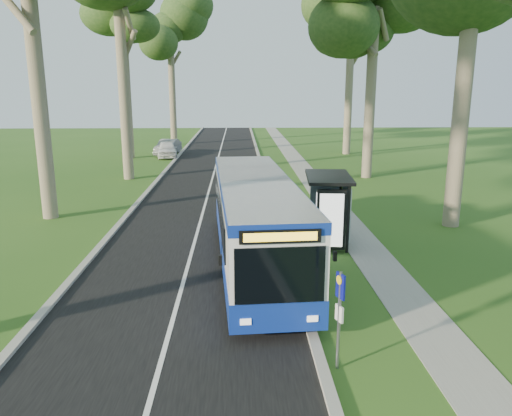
{
  "coord_description": "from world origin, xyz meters",
  "views": [
    {
      "loc": [
        -1.75,
        -14.73,
        5.91
      ],
      "look_at": [
        -1.13,
        2.96,
        1.6
      ],
      "focal_mm": 35.0,
      "sensor_mm": 36.0,
      "label": 1
    }
  ],
  "objects_px": {
    "bus_stop_sign": "(340,308)",
    "car_white": "(167,149)",
    "bus_shelter": "(334,198)",
    "bus": "(255,221)",
    "litter_bin": "(306,220)",
    "car_silver": "(168,147)"
  },
  "relations": [
    {
      "from": "bus_stop_sign",
      "to": "car_white",
      "type": "height_order",
      "value": "bus_stop_sign"
    },
    {
      "from": "bus_stop_sign",
      "to": "car_white",
      "type": "bearing_deg",
      "value": 83.97
    },
    {
      "from": "car_white",
      "to": "bus_shelter",
      "type": "bearing_deg",
      "value": -76.87
    },
    {
      "from": "bus",
      "to": "bus_shelter",
      "type": "relative_size",
      "value": 3.53
    },
    {
      "from": "bus_shelter",
      "to": "car_white",
      "type": "distance_m",
      "value": 26.82
    },
    {
      "from": "litter_bin",
      "to": "bus_shelter",
      "type": "bearing_deg",
      "value": -70.02
    },
    {
      "from": "bus",
      "to": "car_silver",
      "type": "bearing_deg",
      "value": 99.61
    },
    {
      "from": "bus",
      "to": "bus_stop_sign",
      "type": "xyz_separation_m",
      "value": [
        1.55,
        -6.54,
        -0.13
      ]
    },
    {
      "from": "bus",
      "to": "car_silver",
      "type": "distance_m",
      "value": 29.45
    },
    {
      "from": "car_white",
      "to": "bus_stop_sign",
      "type": "bearing_deg",
      "value": -84.35
    },
    {
      "from": "bus_stop_sign",
      "to": "car_white",
      "type": "xyz_separation_m",
      "value": [
        -8.25,
        33.57,
        -0.71
      ]
    },
    {
      "from": "bus",
      "to": "bus_shelter",
      "type": "xyz_separation_m",
      "value": [
        3.03,
        2.05,
        0.33
      ]
    },
    {
      "from": "litter_bin",
      "to": "car_white",
      "type": "relative_size",
      "value": 0.21
    },
    {
      "from": "litter_bin",
      "to": "car_silver",
      "type": "bearing_deg",
      "value": 110.43
    },
    {
      "from": "bus_shelter",
      "to": "bus_stop_sign",
      "type": "bearing_deg",
      "value": -94.83
    },
    {
      "from": "bus",
      "to": "bus_stop_sign",
      "type": "distance_m",
      "value": 6.72
    },
    {
      "from": "litter_bin",
      "to": "car_silver",
      "type": "distance_m",
      "value": 26.14
    },
    {
      "from": "litter_bin",
      "to": "car_white",
      "type": "distance_m",
      "value": 24.59
    },
    {
      "from": "bus_shelter",
      "to": "car_white",
      "type": "bearing_deg",
      "value": 116.23
    },
    {
      "from": "bus",
      "to": "car_white",
      "type": "bearing_deg",
      "value": 100.07
    },
    {
      "from": "bus_stop_sign",
      "to": "car_silver",
      "type": "distance_m",
      "value": 36.16
    },
    {
      "from": "litter_bin",
      "to": "car_white",
      "type": "xyz_separation_m",
      "value": [
        -8.97,
        22.9,
        0.26
      ]
    }
  ]
}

